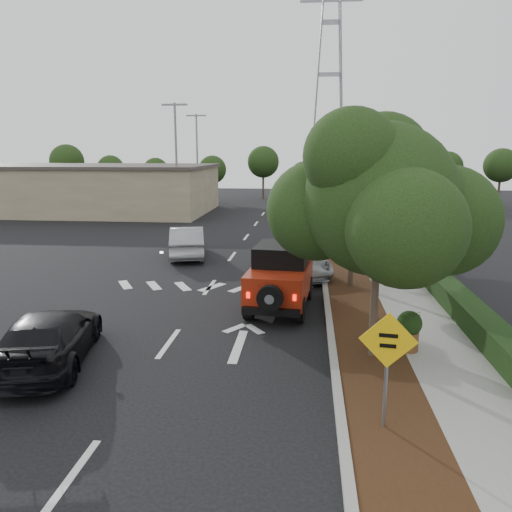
# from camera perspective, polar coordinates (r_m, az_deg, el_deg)

# --- Properties ---
(ground) EXTENTS (120.00, 120.00, 0.00)m
(ground) POSITION_cam_1_polar(r_m,az_deg,el_deg) (14.58, -9.95, -9.81)
(ground) COLOR black
(ground) RESTS_ON ground
(curb) EXTENTS (0.20, 70.00, 0.15)m
(curb) POSITION_cam_1_polar(r_m,az_deg,el_deg) (25.57, 7.49, -0.11)
(curb) COLOR #9E9B93
(curb) RESTS_ON ground
(planting_strip) EXTENTS (1.80, 70.00, 0.12)m
(planting_strip) POSITION_cam_1_polar(r_m,az_deg,el_deg) (25.62, 9.72, -0.19)
(planting_strip) COLOR black
(planting_strip) RESTS_ON ground
(sidewalk) EXTENTS (2.00, 70.00, 0.12)m
(sidewalk) POSITION_cam_1_polar(r_m,az_deg,el_deg) (25.82, 13.93, -0.28)
(sidewalk) COLOR gray
(sidewalk) RESTS_ON ground
(hedge) EXTENTS (0.80, 70.00, 0.80)m
(hedge) POSITION_cam_1_polar(r_m,az_deg,el_deg) (25.99, 17.03, 0.39)
(hedge) COLOR black
(hedge) RESTS_ON ground
(commercial_building) EXTENTS (22.00, 12.00, 4.00)m
(commercial_building) POSITION_cam_1_polar(r_m,az_deg,el_deg) (47.48, -18.95, 7.21)
(commercial_building) COLOR #84775B
(commercial_building) RESTS_ON ground
(transmission_tower) EXTENTS (7.00, 4.00, 28.00)m
(transmission_tower) POSITION_cam_1_polar(r_m,az_deg,el_deg) (61.28, 7.98, 6.77)
(transmission_tower) COLOR slate
(transmission_tower) RESTS_ON ground
(street_tree_near) EXTENTS (3.80, 3.80, 5.92)m
(street_tree_near) POSITION_cam_1_polar(r_m,az_deg,el_deg) (13.71, 13.05, -11.38)
(street_tree_near) COLOR black
(street_tree_near) RESTS_ON ground
(street_tree_mid) EXTENTS (3.20, 3.20, 5.32)m
(street_tree_mid) POSITION_cam_1_polar(r_m,az_deg,el_deg) (20.30, 10.69, -3.59)
(street_tree_mid) COLOR black
(street_tree_mid) RESTS_ON ground
(street_tree_far) EXTENTS (3.40, 3.40, 5.62)m
(street_tree_far) POSITION_cam_1_polar(r_m,az_deg,el_deg) (26.61, 9.59, 0.13)
(street_tree_far) COLOR black
(street_tree_far) RESTS_ON ground
(light_pole_a) EXTENTS (2.00, 0.22, 9.00)m
(light_pole_a) POSITION_cam_1_polar(r_m,az_deg,el_deg) (40.71, -8.87, 4.20)
(light_pole_a) COLOR slate
(light_pole_a) RESTS_ON ground
(light_pole_b) EXTENTS (2.00, 0.22, 9.00)m
(light_pole_b) POSITION_cam_1_polar(r_m,az_deg,el_deg) (52.53, -6.61, 5.97)
(light_pole_b) COLOR slate
(light_pole_b) RESTS_ON ground
(red_jeep) EXTENTS (2.24, 4.41, 2.20)m
(red_jeep) POSITION_cam_1_polar(r_m,az_deg,el_deg) (17.32, 2.91, -2.26)
(red_jeep) COLOR black
(red_jeep) RESTS_ON ground
(silver_suv_ahead) EXTENTS (4.06, 5.34, 1.35)m
(silver_suv_ahead) POSITION_cam_1_polar(r_m,az_deg,el_deg) (21.88, 4.10, -0.47)
(silver_suv_ahead) COLOR #B5B9BD
(silver_suv_ahead) RESTS_ON ground
(black_suv_oncoming) EXTENTS (2.94, 5.09, 1.39)m
(black_suv_oncoming) POSITION_cam_1_polar(r_m,az_deg,el_deg) (13.92, -22.55, -8.59)
(black_suv_oncoming) COLOR black
(black_suv_oncoming) RESTS_ON ground
(silver_sedan_oncoming) EXTENTS (2.72, 5.01, 1.57)m
(silver_sedan_oncoming) POSITION_cam_1_polar(r_m,az_deg,el_deg) (25.92, -7.90, 1.64)
(silver_sedan_oncoming) COLOR #95989C
(silver_sedan_oncoming) RESTS_ON ground
(parked_suv) EXTENTS (4.84, 3.18, 1.53)m
(parked_suv) POSITION_cam_1_polar(r_m,az_deg,el_deg) (40.95, -10.48, 5.27)
(parked_suv) COLOR #939599
(parked_suv) RESTS_ON ground
(speed_hump_sign) EXTENTS (1.08, 0.16, 2.31)m
(speed_hump_sign) POSITION_cam_1_polar(r_m,az_deg,el_deg) (9.86, 14.78, -10.85)
(speed_hump_sign) COLOR slate
(speed_hump_sign) RESTS_ON ground
(terracotta_planter) EXTENTS (0.66, 0.66, 1.16)m
(terracotta_planter) POSITION_cam_1_polar(r_m,az_deg,el_deg) (13.97, 17.11, -7.74)
(terracotta_planter) COLOR brown
(terracotta_planter) RESTS_ON ground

